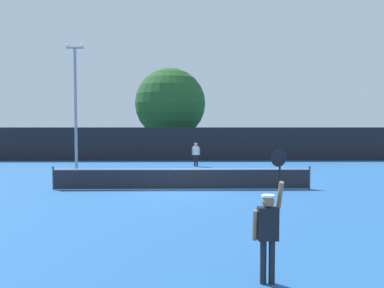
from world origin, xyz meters
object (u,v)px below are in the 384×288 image
object	(u,v)px
player_serving	(268,225)
player_receiving	(196,152)
parked_car_mid	(200,146)
tennis_ball	(133,182)
light_pole	(75,99)
parked_car_near	(104,147)
large_tree	(170,104)

from	to	relation	value
player_serving	player_receiving	xyz separation A→B (m)	(-0.85, 20.62, -0.09)
parked_car_mid	tennis_ball	bearing A→B (deg)	-106.32
light_pole	parked_car_near	size ratio (longest dim) A/B	1.92
tennis_ball	parked_car_near	size ratio (longest dim) A/B	0.02
tennis_ball	large_tree	xyz separation A→B (m)	(1.18, 17.65, 4.96)
tennis_ball	light_pole	size ratio (longest dim) A/B	0.01
player_receiving	tennis_ball	size ratio (longest dim) A/B	24.51
player_serving	parked_car_mid	world-z (taller)	player_serving
tennis_ball	large_tree	size ratio (longest dim) A/B	0.01
tennis_ball	player_serving	bearing A→B (deg)	-71.54
player_serving	light_pole	xyz separation A→B (m)	(-8.66, 18.17, 3.53)
light_pole	parked_car_mid	distance (m)	17.25
player_serving	tennis_ball	world-z (taller)	player_serving
light_pole	tennis_ball	bearing A→B (deg)	-50.85
player_receiving	parked_car_near	xyz separation A→B (m)	(-8.70, 10.13, -0.25)
player_receiving	tennis_ball	bearing A→B (deg)	66.48
tennis_ball	large_tree	distance (m)	18.37
player_serving	tennis_ball	xyz separation A→B (m)	(-4.26, 12.77, -1.08)
light_pole	parked_car_near	bearing A→B (deg)	94.01
parked_car_mid	parked_car_near	bearing A→B (deg)	-173.23
player_serving	large_tree	xyz separation A→B (m)	(-3.08, 30.42, 3.89)
parked_car_near	parked_car_mid	bearing A→B (deg)	9.86
player_receiving	light_pole	bearing A→B (deg)	17.41
tennis_ball	light_pole	world-z (taller)	light_pole
player_receiving	parked_car_mid	world-z (taller)	parked_car_mid
player_serving	tennis_ball	bearing A→B (deg)	108.46
tennis_ball	player_receiving	bearing A→B (deg)	66.48
player_serving	player_receiving	world-z (taller)	player_serving
tennis_ball	large_tree	world-z (taller)	large_tree
parked_car_near	parked_car_mid	distance (m)	9.63
player_serving	parked_car_mid	bearing A→B (deg)	90.17
tennis_ball	light_pole	xyz separation A→B (m)	(-4.40, 5.40, 4.61)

